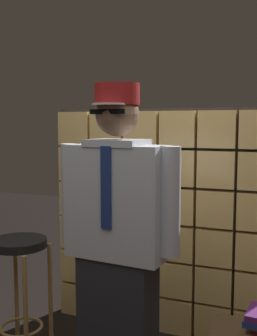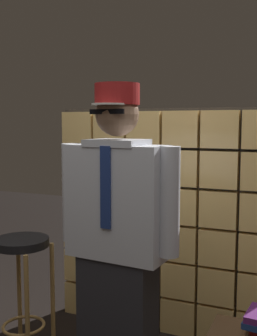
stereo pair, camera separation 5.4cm
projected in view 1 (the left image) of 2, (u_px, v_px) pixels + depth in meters
glass_block_wall at (177, 224)px, 2.99m from camera, size 1.91×0.10×1.64m
standing_person at (117, 243)px, 2.19m from camera, size 0.69×0.31×1.71m
bar_stool at (20, 272)px, 2.60m from camera, size 0.34×0.34×0.81m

